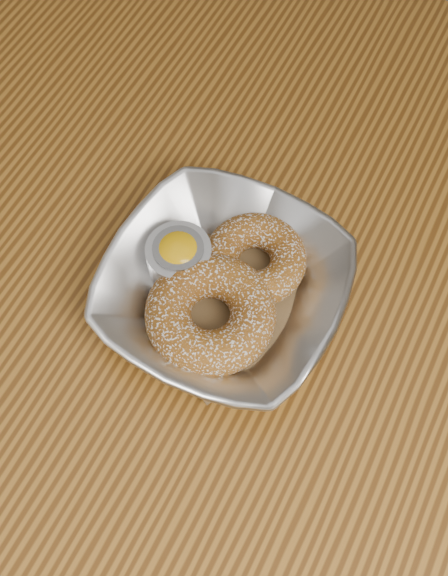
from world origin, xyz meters
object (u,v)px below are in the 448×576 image
at_px(donut_back, 255,259).
at_px(donut_front, 211,314).
at_px(table, 253,283).
at_px(serving_bowl, 224,290).
at_px(ramekin, 179,258).

bearing_deg(donut_back, donut_front, -98.23).
distance_m(table, serving_bowl, 0.15).
bearing_deg(ramekin, donut_front, -34.68).
xyz_separation_m(table, serving_bowl, (0.00, -0.08, 0.13)).
distance_m(donut_back, donut_front, 0.07).
height_order(table, ramekin, ramekin).
relative_size(table, donut_front, 10.39).
relative_size(donut_front, ramekin, 1.95).
height_order(donut_front, ramekin, ramekin).
height_order(table, serving_bowl, serving_bowl).
bearing_deg(serving_bowl, donut_front, -87.91).
bearing_deg(donut_back, table, 112.44).
xyz_separation_m(serving_bowl, donut_front, (0.00, -0.03, 0.00)).
bearing_deg(donut_back, serving_bowl, -104.98).
relative_size(table, ramekin, 20.26).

